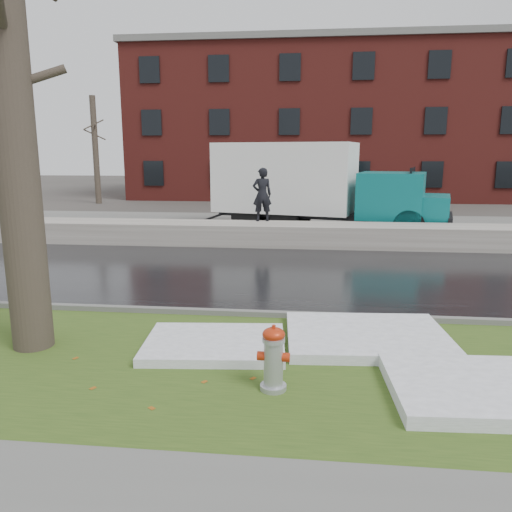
# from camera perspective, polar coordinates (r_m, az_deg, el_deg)

# --- Properties ---
(ground) EXTENTS (120.00, 120.00, 0.00)m
(ground) POSITION_cam_1_polar(r_m,az_deg,el_deg) (8.71, -2.13, -9.13)
(ground) COLOR #47423D
(ground) RESTS_ON ground
(verge) EXTENTS (60.00, 4.50, 0.04)m
(verge) POSITION_cam_1_polar(r_m,az_deg,el_deg) (7.56, -3.54, -12.33)
(verge) COLOR #304A18
(verge) RESTS_ON ground
(road) EXTENTS (60.00, 7.00, 0.03)m
(road) POSITION_cam_1_polar(r_m,az_deg,el_deg) (12.98, 0.74, -2.04)
(road) COLOR black
(road) RESTS_ON ground
(parking_lot) EXTENTS (60.00, 9.00, 0.03)m
(parking_lot) POSITION_cam_1_polar(r_m,az_deg,el_deg) (21.31, 2.93, 3.36)
(parking_lot) COLOR slate
(parking_lot) RESTS_ON ground
(curb) EXTENTS (60.00, 0.15, 0.14)m
(curb) POSITION_cam_1_polar(r_m,az_deg,el_deg) (9.62, -1.27, -6.64)
(curb) COLOR slate
(curb) RESTS_ON ground
(snowbank) EXTENTS (60.00, 1.60, 0.75)m
(snowbank) POSITION_cam_1_polar(r_m,az_deg,el_deg) (17.01, 2.09, 2.48)
(snowbank) COLOR #AFA9A0
(snowbank) RESTS_ON ground
(brick_building) EXTENTS (26.00, 12.00, 10.00)m
(brick_building) POSITION_cam_1_polar(r_m,az_deg,el_deg) (38.11, 7.65, 14.45)
(brick_building) COLOR maroon
(brick_building) RESTS_ON ground
(bg_tree_left) EXTENTS (1.40, 1.62, 6.50)m
(bg_tree_left) POSITION_cam_1_polar(r_m,az_deg,el_deg) (32.82, -17.88, 11.55)
(bg_tree_left) COLOR brown
(bg_tree_left) RESTS_ON ground
(bg_tree_center) EXTENTS (1.40, 1.62, 6.50)m
(bg_tree_center) POSITION_cam_1_polar(r_m,az_deg,el_deg) (34.80, -5.86, 12.02)
(bg_tree_center) COLOR brown
(bg_tree_center) RESTS_ON ground
(fire_hydrant) EXTENTS (0.43, 0.37, 0.89)m
(fire_hydrant) POSITION_cam_1_polar(r_m,az_deg,el_deg) (6.61, 2.02, -11.28)
(fire_hydrant) COLOR #A8ABB0
(fire_hydrant) RESTS_ON verge
(tree) EXTENTS (1.53, 1.75, 7.79)m
(tree) POSITION_cam_1_polar(r_m,az_deg,el_deg) (8.45, -26.29, 16.42)
(tree) COLOR brown
(tree) RESTS_ON verge
(box_truck) EXTENTS (10.59, 4.51, 3.51)m
(box_truck) POSITION_cam_1_polar(r_m,az_deg,el_deg) (20.12, 6.40, 8.08)
(box_truck) COLOR black
(box_truck) RESTS_ON ground
(worker) EXTENTS (0.78, 0.62, 1.85)m
(worker) POSITION_cam_1_polar(r_m,az_deg,el_deg) (17.49, 0.70, 7.04)
(worker) COLOR black
(worker) RESTS_ON snowbank
(snow_patch_near) EXTENTS (2.73, 2.17, 0.16)m
(snow_patch_near) POSITION_cam_1_polar(r_m,az_deg,el_deg) (8.54, 12.54, -8.97)
(snow_patch_near) COLOR white
(snow_patch_near) RESTS_ON verge
(snow_patch_far) EXTENTS (2.33, 1.79, 0.14)m
(snow_patch_far) POSITION_cam_1_polar(r_m,az_deg,el_deg) (8.10, -4.72, -9.97)
(snow_patch_far) COLOR white
(snow_patch_far) RESTS_ON verge
(snow_patch_side) EXTENTS (2.88, 1.93, 0.18)m
(snow_patch_side) POSITION_cam_1_polar(r_m,az_deg,el_deg) (7.30, 26.24, -13.55)
(snow_patch_side) COLOR white
(snow_patch_side) RESTS_ON verge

